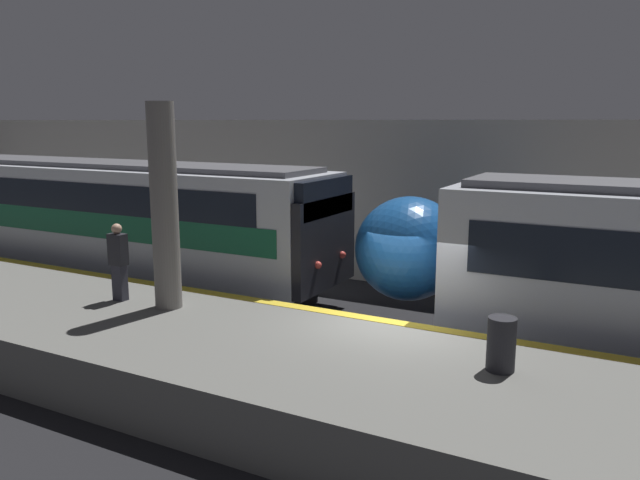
% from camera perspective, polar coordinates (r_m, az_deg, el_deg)
% --- Properties ---
extents(ground_plane, '(120.00, 120.00, 0.00)m').
position_cam_1_polar(ground_plane, '(12.65, 6.92, -11.83)').
color(ground_plane, black).
extents(platform, '(40.00, 4.35, 1.06)m').
position_cam_1_polar(platform, '(10.60, 2.58, -13.29)').
color(platform, slate).
rests_on(platform, ground).
extents(station_rear_barrier, '(50.00, 0.15, 4.89)m').
position_cam_1_polar(station_rear_barrier, '(17.83, 14.46, 2.72)').
color(station_rear_barrier, '#9E998E').
rests_on(station_rear_barrier, ground).
extents(support_pillar_near, '(0.55, 0.55, 4.18)m').
position_cam_1_polar(support_pillar_near, '(12.97, -14.04, 2.93)').
color(support_pillar_near, slate).
rests_on(support_pillar_near, platform).
extents(train_boxy, '(18.34, 2.91, 3.70)m').
position_cam_1_polar(train_boxy, '(20.89, -21.97, 1.93)').
color(train_boxy, black).
rests_on(train_boxy, ground).
extents(person_waiting, '(0.38, 0.24, 1.67)m').
position_cam_1_polar(person_waiting, '(13.97, -17.94, -1.76)').
color(person_waiting, '#2D2D38').
rests_on(person_waiting, platform).
extents(trash_bin, '(0.44, 0.44, 0.85)m').
position_cam_1_polar(trash_bin, '(10.12, 16.24, -9.12)').
color(trash_bin, '#232328').
rests_on(trash_bin, platform).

